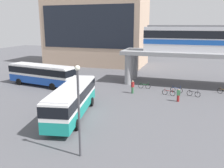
% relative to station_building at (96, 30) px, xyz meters
% --- Properties ---
extents(ground_plane, '(120.00, 120.00, 0.00)m').
position_rel_station_building_xyz_m(ground_plane, '(10.67, -21.47, -7.87)').
color(ground_plane, '#515156').
extents(station_building, '(22.50, 11.14, 15.73)m').
position_rel_station_building_xyz_m(station_building, '(0.00, 0.00, 0.00)').
color(station_building, tan).
rests_on(station_building, ground_plane).
extents(elevated_platform, '(26.26, 5.93, 5.21)m').
position_rel_station_building_xyz_m(elevated_platform, '(24.00, -14.93, -3.46)').
color(elevated_platform, gray).
rests_on(elevated_platform, ground_plane).
extents(bus_main, '(4.64, 11.32, 3.22)m').
position_rel_station_building_xyz_m(bus_main, '(10.17, -32.36, -5.88)').
color(bus_main, teal).
rests_on(bus_main, ground_plane).
extents(bus_secondary, '(11.30, 4.19, 3.22)m').
position_rel_station_building_xyz_m(bus_secondary, '(-0.20, -22.29, -5.88)').
color(bus_secondary, '#1E4CB2').
rests_on(bus_secondary, ground_plane).
extents(bicycle_brown, '(1.75, 0.48, 1.04)m').
position_rel_station_building_xyz_m(bicycle_brown, '(25.85, -18.50, -7.51)').
color(bicycle_brown, black).
rests_on(bicycle_brown, ground_plane).
extents(bicycle_blue, '(1.72, 0.62, 1.04)m').
position_rel_station_building_xyz_m(bicycle_blue, '(19.65, -19.73, -7.51)').
color(bicycle_blue, black).
rests_on(bicycle_blue, ground_plane).
extents(bicycle_red, '(1.77, 0.42, 1.04)m').
position_rel_station_building_xyz_m(bicycle_red, '(18.75, -21.49, -7.51)').
color(bicycle_red, black).
rests_on(bicycle_red, ground_plane).
extents(bicycle_green, '(1.79, 0.20, 1.04)m').
position_rel_station_building_xyz_m(bicycle_green, '(15.03, -19.00, -7.51)').
color(bicycle_green, black).
rests_on(bicycle_green, ground_plane).
extents(bicycle_black, '(1.71, 0.64, 1.04)m').
position_rel_station_building_xyz_m(bicycle_black, '(21.90, -21.00, -7.51)').
color(bicycle_black, black).
rests_on(bicycle_black, ground_plane).
extents(pedestrian_at_kerb, '(0.37, 0.46, 1.83)m').
position_rel_station_building_xyz_m(pedestrian_at_kerb, '(6.96, -25.57, -7.00)').
color(pedestrian_at_kerb, navy).
rests_on(pedestrian_at_kerb, ground_plane).
extents(pedestrian_walking_across, '(0.45, 0.34, 1.63)m').
position_rel_station_building_xyz_m(pedestrian_walking_across, '(20.10, -23.87, -7.11)').
color(pedestrian_walking_across, maroon).
rests_on(pedestrian_walking_across, ground_plane).
extents(pedestrian_by_bike_rack, '(0.40, 0.47, 1.79)m').
position_rel_station_building_xyz_m(pedestrian_by_bike_rack, '(13.97, -22.08, -7.02)').
color(pedestrian_by_bike_rack, '#33663F').
rests_on(pedestrian_by_bike_rack, ground_plane).
extents(lamp_post, '(0.36, 0.36, 6.60)m').
position_rel_station_building_xyz_m(lamp_post, '(14.17, -39.09, -3.99)').
color(lamp_post, '#3F3F44').
rests_on(lamp_post, ground_plane).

